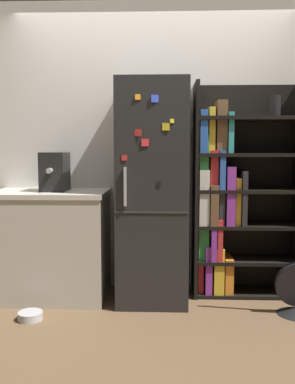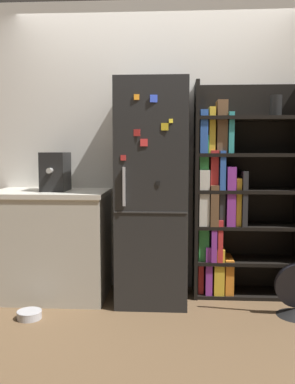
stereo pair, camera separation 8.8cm
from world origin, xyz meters
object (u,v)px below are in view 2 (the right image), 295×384
at_px(refrigerator, 153,192).
at_px(espresso_machine, 56,172).
at_px(bookshelf, 232,198).
at_px(pet_bowl, 29,314).

distance_m(refrigerator, espresso_machine, 0.86).
xyz_separation_m(bookshelf, pet_bowl, (-1.59, -0.68, -0.82)).
distance_m(bookshelf, pet_bowl, 1.92).
distance_m(bookshelf, espresso_machine, 1.55).
distance_m(refrigerator, bookshelf, 0.71).
height_order(refrigerator, espresso_machine, refrigerator).
height_order(refrigerator, pet_bowl, refrigerator).
xyz_separation_m(refrigerator, pet_bowl, (-0.91, -0.51, -0.88)).
bearing_deg(bookshelf, espresso_machine, -174.91).
xyz_separation_m(refrigerator, bookshelf, (0.68, 0.17, -0.07)).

